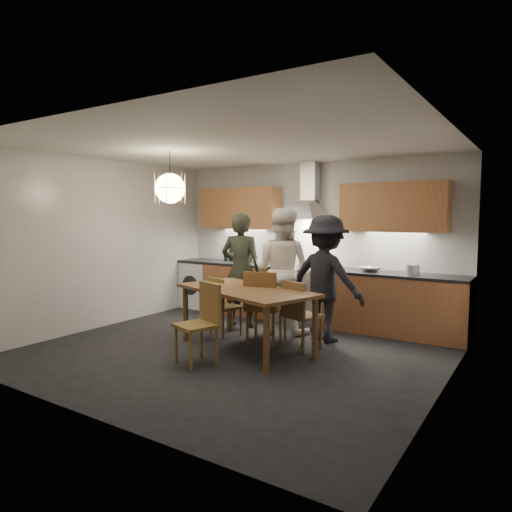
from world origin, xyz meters
The scene contains 17 objects.
ground centered at (0.00, 0.00, 0.00)m, with size 5.00×5.00×0.00m, color black.
room_shell centered at (0.00, 0.00, 1.71)m, with size 5.02×4.52×2.61m.
counter_run centered at (0.02, 1.95, 0.45)m, with size 5.00×0.62×0.90m.
range_stove centered at (0.00, 1.94, 0.44)m, with size 0.90×0.60×0.92m.
wall_fixtures centered at (0.00, 2.07, 1.87)m, with size 4.30×0.54×1.10m.
pendant_lamp centered at (-1.00, -0.10, 2.10)m, with size 0.43×0.43×0.70m.
dining_table centered at (0.06, 0.14, 0.71)m, with size 2.09×1.48×0.80m.
chair_back_left centered at (-0.60, 0.49, 0.49)m, with size 0.48×0.48×0.85m.
chair_back_mid centered at (0.12, 0.46, 0.57)m, with size 0.55×0.55×1.00m.
chair_back_right centered at (0.65, 0.48, 0.52)m, with size 0.51×0.51×0.90m.
chair_front centered at (-0.07, -0.58, 0.54)m, with size 0.54×0.54×0.95m.
person_left centered at (-0.69, 1.12, 0.89)m, with size 0.65×0.43×1.78m, color black.
person_mid centered at (0.00, 1.18, 0.92)m, with size 0.90×0.70×1.84m, color white.
person_right centered at (0.76, 1.07, 0.87)m, with size 1.13×0.65×1.74m, color black.
mixing_bowl centered at (1.10, 1.94, 0.94)m, with size 0.29×0.29×0.07m, color #BDBDC1.
stock_pot centered at (1.71, 1.92, 0.97)m, with size 0.19×0.19×0.14m, color silver.
wine_bottles centered at (-1.39, 2.04, 1.05)m, with size 0.62×0.07×0.31m.
Camera 1 is at (3.32, -4.67, 1.75)m, focal length 32.00 mm.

